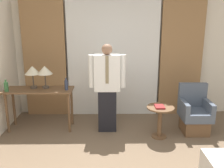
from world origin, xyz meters
name	(u,v)px	position (x,y,z in m)	size (l,w,h in m)	color
wall_back	(113,53)	(0.00, 2.99, 1.35)	(10.00, 0.06, 2.70)	silver
curtain_sheer_center	(113,57)	(0.00, 2.86, 1.29)	(1.92, 0.06, 2.58)	white
curtain_drape_left	(45,57)	(-1.45, 2.86, 1.29)	(0.89, 0.06, 2.58)	#997047
curtain_drape_right	(181,56)	(1.45, 2.86, 1.29)	(0.89, 0.06, 2.58)	#997047
desk	(39,96)	(-1.41, 2.13, 0.66)	(1.27, 0.47, 0.79)	brown
table_lamp_left	(32,71)	(-1.52, 2.20, 1.13)	(0.29, 0.29, 0.43)	#4C4238
table_lamp_right	(45,71)	(-1.29, 2.20, 1.13)	(0.29, 0.29, 0.43)	#4C4238
bottle_near_edge	(6,87)	(-1.95, 1.99, 0.88)	(0.08, 0.08, 0.22)	#336638
bottle_by_lamp	(66,85)	(-0.88, 2.07, 0.89)	(0.06, 0.06, 0.23)	#2D3851
person	(107,86)	(-0.12, 2.02, 0.89)	(0.67, 0.22, 1.65)	black
armchair	(194,114)	(1.51, 1.96, 0.34)	(0.53, 0.56, 0.89)	brown
side_table	(160,117)	(0.81, 1.72, 0.39)	(0.48, 0.48, 0.58)	brown
book	(160,107)	(0.79, 1.70, 0.59)	(0.16, 0.21, 0.03)	maroon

